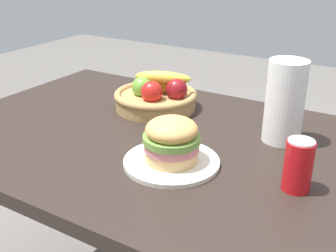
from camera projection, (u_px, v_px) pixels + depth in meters
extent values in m
cube|color=#2D231E|center=(162.00, 143.00, 1.24)|extent=(1.40, 0.90, 0.04)
cylinder|color=#2D231E|center=(94.00, 155.00, 1.97)|extent=(0.07, 0.07, 0.71)
cylinder|color=silver|center=(172.00, 162.00, 1.08)|extent=(0.25, 0.25, 0.01)
cylinder|color=#E5BC75|center=(172.00, 155.00, 1.07)|extent=(0.14, 0.14, 0.03)
cylinder|color=#C67075|center=(172.00, 146.00, 1.06)|extent=(0.14, 0.14, 0.02)
cylinder|color=olive|center=(172.00, 139.00, 1.05)|extent=(0.15, 0.15, 0.02)
ellipsoid|color=#EAAD5D|center=(172.00, 129.00, 1.04)|extent=(0.13, 0.13, 0.06)
cylinder|color=red|center=(298.00, 166.00, 0.94)|extent=(0.07, 0.07, 0.12)
cylinder|color=silver|center=(302.00, 141.00, 0.92)|extent=(0.06, 0.06, 0.00)
cylinder|color=tan|center=(156.00, 101.00, 1.44)|extent=(0.28, 0.28, 0.05)
torus|color=tan|center=(156.00, 95.00, 1.43)|extent=(0.29, 0.29, 0.02)
sphere|color=maroon|center=(177.00, 89.00, 1.40)|extent=(0.07, 0.07, 0.07)
sphere|color=gold|center=(164.00, 83.00, 1.46)|extent=(0.08, 0.08, 0.08)
sphere|color=#D16066|center=(153.00, 83.00, 1.47)|extent=(0.07, 0.07, 0.07)
sphere|color=#6BAD38|center=(142.00, 87.00, 1.42)|extent=(0.07, 0.07, 0.07)
sphere|color=red|center=(152.00, 92.00, 1.37)|extent=(0.07, 0.07, 0.07)
ellipsoid|color=yellow|center=(163.00, 78.00, 1.41)|extent=(0.20, 0.11, 0.05)
cylinder|color=white|center=(285.00, 102.00, 1.16)|extent=(0.11, 0.11, 0.24)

